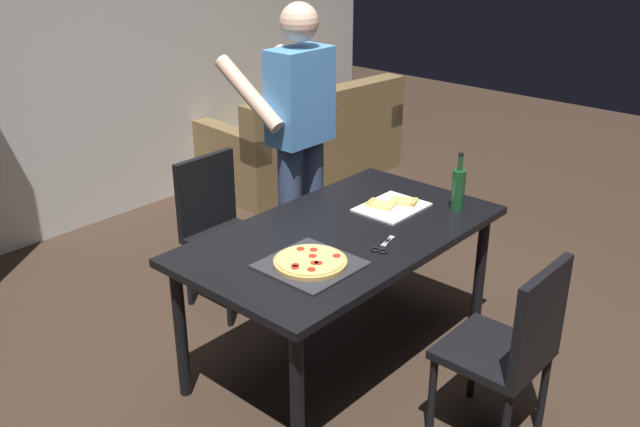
{
  "coord_description": "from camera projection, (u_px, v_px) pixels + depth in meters",
  "views": [
    {
      "loc": [
        -2.42,
        -2.0,
        2.21
      ],
      "look_at": [
        0.0,
        0.15,
        0.8
      ],
      "focal_mm": 39.32,
      "sensor_mm": 36.0,
      "label": 1
    }
  ],
  "objects": [
    {
      "name": "ground_plane",
      "position": [
        341.0,
        357.0,
        3.76
      ],
      "size": [
        12.0,
        12.0,
        0.0
      ],
      "primitive_type": "plane",
      "color": "#38281E"
    },
    {
      "name": "back_wall",
      "position": [
        53.0,
        38.0,
        4.79
      ],
      "size": [
        6.4,
        0.1,
        2.8
      ],
      "primitive_type": "cube",
      "color": "silver",
      "rests_on": "ground_plane"
    },
    {
      "name": "dining_table",
      "position": [
        342.0,
        244.0,
        3.49
      ],
      "size": [
        1.64,
        0.93,
        0.75
      ],
      "color": "black",
      "rests_on": "ground_plane"
    },
    {
      "name": "chair_near_camera",
      "position": [
        513.0,
        344.0,
        2.98
      ],
      "size": [
        0.42,
        0.42,
        0.9
      ],
      "color": "black",
      "rests_on": "ground_plane"
    },
    {
      "name": "chair_far_side",
      "position": [
        219.0,
        222.0,
        4.14
      ],
      "size": [
        0.42,
        0.42,
        0.9
      ],
      "color": "black",
      "rests_on": "ground_plane"
    },
    {
      "name": "couch",
      "position": [
        307.0,
        146.0,
        6.15
      ],
      "size": [
        1.77,
        1.0,
        0.85
      ],
      "color": "brown",
      "rests_on": "ground_plane"
    },
    {
      "name": "person_serving_pizza",
      "position": [
        299.0,
        133.0,
        4.12
      ],
      "size": [
        0.55,
        0.54,
        1.75
      ],
      "color": "#38476B",
      "rests_on": "ground_plane"
    },
    {
      "name": "pepperoni_pizza_on_tray",
      "position": [
        310.0,
        263.0,
        3.12
      ],
      "size": [
        0.39,
        0.39,
        0.04
      ],
      "color": "#2D2D33",
      "rests_on": "dining_table"
    },
    {
      "name": "pizza_slices_on_towel",
      "position": [
        392.0,
        206.0,
        3.73
      ],
      "size": [
        0.36,
        0.28,
        0.03
      ],
      "color": "white",
      "rests_on": "dining_table"
    },
    {
      "name": "wine_bottle",
      "position": [
        458.0,
        188.0,
        3.66
      ],
      "size": [
        0.07,
        0.07,
        0.32
      ],
      "color": "#194723",
      "rests_on": "dining_table"
    },
    {
      "name": "kitchen_scissors",
      "position": [
        382.0,
        247.0,
        3.28
      ],
      "size": [
        0.2,
        0.1,
        0.01
      ],
      "color": "silver",
      "rests_on": "dining_table"
    }
  ]
}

